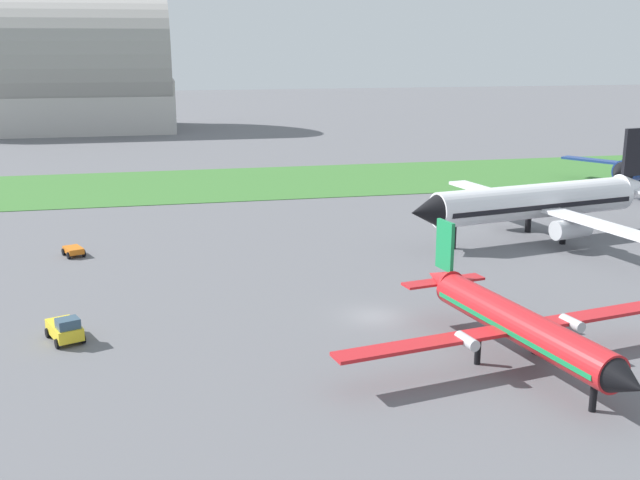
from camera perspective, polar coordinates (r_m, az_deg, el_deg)
The scene contains 7 objects.
ground_plane at distance 60.65m, azimuth 4.06°, elevation -5.67°, with size 600.00×600.00×0.00m, color slate.
grass_taxiway_strip at distance 118.41m, azimuth -4.25°, elevation 4.31°, with size 360.00×28.00×0.08m, color #3D7533.
airplane_foreground_turboprop at distance 52.69m, azimuth 14.33°, elevation -5.95°, with size 26.01×22.37×7.84m.
airplane_midfield_jet at distance 86.45m, azimuth 15.99°, elevation 2.77°, with size 31.94×32.39×11.52m.
pushback_tug_near_gate at distance 58.32m, azimuth -18.42°, elevation -6.29°, with size 3.09×4.01×1.95m.
baggage_cart_midfield at distance 80.97m, azimuth -17.85°, elevation -0.75°, with size 2.52×2.86×0.90m.
hangar_distant at distance 197.61m, azimuth -18.83°, elevation 11.38°, with size 53.56×31.21×31.21m.
Camera 1 is at (-16.33, -54.56, 20.85)m, focal length 43.05 mm.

